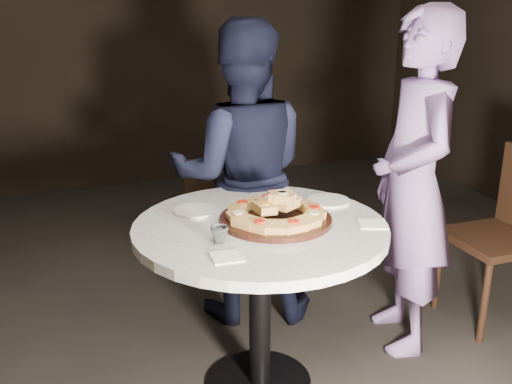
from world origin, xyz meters
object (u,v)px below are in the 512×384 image
at_px(serving_board, 275,219).
at_px(diner_navy, 241,175).
at_px(focaccia_pile, 276,210).
at_px(water_glass, 220,235).
at_px(table, 260,256).
at_px(diner_teal, 413,185).
at_px(chair_far, 215,208).
at_px(chair_right, 511,224).

xyz_separation_m(serving_board, diner_navy, (0.10, 0.71, -0.00)).
bearing_deg(focaccia_pile, water_glass, -155.89).
bearing_deg(water_glass, serving_board, 23.83).
relative_size(water_glass, diner_navy, 0.04).
xyz_separation_m(table, water_glass, (-0.23, -0.14, 0.19)).
relative_size(diner_navy, diner_teal, 0.96).
xyz_separation_m(chair_far, chair_right, (1.41, -1.07, 0.08)).
bearing_deg(chair_right, table, -84.77).
bearing_deg(focaccia_pile, serving_board, -134.01).
relative_size(water_glass, chair_right, 0.08).
bearing_deg(chair_right, serving_board, -84.44).
xyz_separation_m(table, chair_far, (0.15, 1.19, -0.19)).
relative_size(table, serving_board, 2.67).
relative_size(focaccia_pile, chair_right, 0.45).
distance_m(water_glass, diner_teal, 1.13).
distance_m(serving_board, water_glass, 0.33).
distance_m(focaccia_pile, diner_teal, 0.81).
bearing_deg(diner_teal, water_glass, -62.05).
distance_m(diner_navy, diner_teal, 0.92).
bearing_deg(diner_navy, focaccia_pile, 100.52).
relative_size(chair_far, diner_navy, 0.50).
bearing_deg(serving_board, water_glass, -156.17).
height_order(table, serving_board, serving_board).
bearing_deg(water_glass, chair_far, 73.98).
bearing_deg(diner_navy, diner_teal, 157.81).
bearing_deg(diner_navy, chair_right, 174.76).
height_order(serving_board, chair_far, serving_board).
xyz_separation_m(chair_right, diner_teal, (-0.69, 0.00, 0.31)).
distance_m(chair_far, chair_right, 1.77).
distance_m(water_glass, chair_right, 1.83).
height_order(serving_board, chair_right, chair_right).
bearing_deg(water_glass, focaccia_pile, 24.11).
bearing_deg(focaccia_pile, diner_teal, 8.12).
height_order(chair_right, diner_navy, diner_navy).
bearing_deg(diner_teal, focaccia_pile, -66.68).
distance_m(focaccia_pile, chair_right, 1.53).
height_order(table, diner_navy, diner_navy).
relative_size(chair_far, chair_right, 0.86).
bearing_deg(serving_board, chair_far, 86.14).
xyz_separation_m(serving_board, diner_teal, (0.80, 0.12, 0.03)).
bearing_deg(chair_far, diner_teal, 134.08).
xyz_separation_m(chair_far, diner_navy, (0.02, -0.48, 0.35)).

